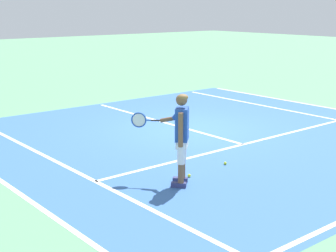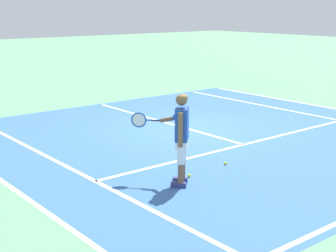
% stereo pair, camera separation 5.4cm
% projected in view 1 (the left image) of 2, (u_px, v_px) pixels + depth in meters
% --- Properties ---
extents(ground_plane, '(80.00, 80.00, 0.00)m').
position_uv_depth(ground_plane, '(188.00, 129.00, 13.50)').
color(ground_plane, '#609E70').
extents(court_inner_surface, '(10.98, 10.76, 0.00)m').
position_uv_depth(court_inner_surface, '(208.00, 135.00, 12.92)').
color(court_inner_surface, '#3866A8').
rests_on(court_inner_surface, ground).
extents(line_service, '(8.23, 0.10, 0.01)m').
position_uv_depth(line_service, '(243.00, 144.00, 12.01)').
color(line_service, white).
rests_on(line_service, ground).
extents(line_centre_service, '(0.10, 6.40, 0.01)m').
position_uv_depth(line_centre_service, '(160.00, 121.00, 14.42)').
color(line_centre_service, white).
rests_on(line_centre_service, ground).
extents(line_singles_left, '(0.10, 10.36, 0.01)m').
position_uv_depth(line_singles_left, '(65.00, 166.00, 10.39)').
color(line_singles_left, white).
rests_on(line_singles_left, ground).
extents(line_singles_right, '(0.10, 10.36, 0.01)m').
position_uv_depth(line_singles_right, '(304.00, 114.00, 15.46)').
color(line_singles_right, white).
rests_on(line_singles_right, ground).
extents(line_doubles_left, '(0.10, 10.36, 0.01)m').
position_uv_depth(line_doubles_left, '(0.00, 180.00, 9.54)').
color(line_doubles_left, white).
rests_on(line_doubles_left, ground).
extents(line_doubles_right, '(0.10, 10.36, 0.01)m').
position_uv_depth(line_doubles_right, '(330.00, 108.00, 16.31)').
color(line_doubles_right, white).
rests_on(line_doubles_right, ground).
extents(tennis_player, '(0.72, 1.17, 1.71)m').
position_uv_depth(tennis_player, '(180.00, 133.00, 9.09)').
color(tennis_player, navy).
rests_on(tennis_player, ground).
extents(tennis_ball_near_feet, '(0.07, 0.07, 0.07)m').
position_uv_depth(tennis_ball_near_feet, '(189.00, 176.00, 9.71)').
color(tennis_ball_near_feet, '#CCE02D').
rests_on(tennis_ball_near_feet, ground).
extents(tennis_ball_by_baseline, '(0.07, 0.07, 0.07)m').
position_uv_depth(tennis_ball_by_baseline, '(225.00, 163.00, 10.47)').
color(tennis_ball_by_baseline, '#CCE02D').
rests_on(tennis_ball_by_baseline, ground).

